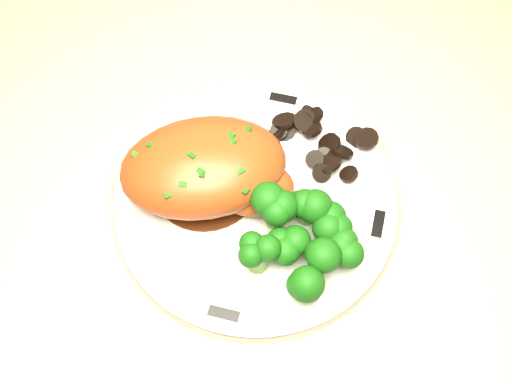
% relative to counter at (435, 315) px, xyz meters
% --- Properties ---
extents(counter, '(2.25, 0.74, 1.09)m').
position_rel_counter_xyz_m(counter, '(0.00, 0.00, 0.00)').
color(counter, '#4E4023').
rests_on(counter, ground).
extents(plate, '(0.24, 0.24, 0.02)m').
position_rel_counter_xyz_m(plate, '(-0.27, -0.09, 0.49)').
color(plate, silver).
rests_on(plate, counter).
extents(rim_accent_0, '(0.03, 0.01, 0.00)m').
position_rel_counter_xyz_m(rim_accent_0, '(-0.26, 0.01, 0.50)').
color(rim_accent_0, black).
rests_on(rim_accent_0, plate).
extents(rim_accent_1, '(0.01, 0.03, 0.00)m').
position_rel_counter_xyz_m(rim_accent_1, '(-0.38, -0.08, 0.50)').
color(rim_accent_1, black).
rests_on(rim_accent_1, plate).
extents(rim_accent_2, '(0.03, 0.01, 0.00)m').
position_rel_counter_xyz_m(rim_accent_2, '(-0.28, -0.20, 0.50)').
color(rim_accent_2, black).
rests_on(rim_accent_2, plate).
extents(rim_accent_3, '(0.01, 0.03, 0.00)m').
position_rel_counter_xyz_m(rim_accent_3, '(-0.17, -0.10, 0.50)').
color(rim_accent_3, black).
rests_on(rim_accent_3, plate).
extents(gravy_pool, '(0.09, 0.09, 0.00)m').
position_rel_counter_xyz_m(gravy_pool, '(-0.32, -0.08, 0.50)').
color(gravy_pool, '#3E1B0B').
rests_on(gravy_pool, plate).
extents(chicken_breast, '(0.16, 0.13, 0.05)m').
position_rel_counter_xyz_m(chicken_breast, '(-0.31, -0.08, 0.53)').
color(chicken_breast, '#913F19').
rests_on(chicken_breast, plate).
extents(mushroom_pile, '(0.09, 0.06, 0.02)m').
position_rel_counter_xyz_m(mushroom_pile, '(-0.23, -0.04, 0.50)').
color(mushroom_pile, black).
rests_on(mushroom_pile, plate).
extents(broccoli_florets, '(0.09, 0.09, 0.04)m').
position_rel_counter_xyz_m(broccoli_florets, '(-0.23, -0.13, 0.52)').
color(broccoli_florets, '#548A3A').
rests_on(broccoli_florets, plate).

